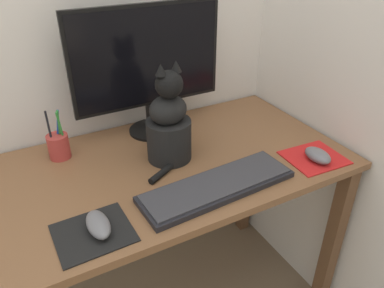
{
  "coord_description": "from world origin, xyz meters",
  "views": [
    {
      "loc": [
        -0.41,
        -0.95,
        1.43
      ],
      "look_at": [
        0.06,
        -0.09,
        0.86
      ],
      "focal_mm": 35.0,
      "sensor_mm": 36.0,
      "label": 1
    }
  ],
  "objects_px": {
    "keyboard": "(217,186)",
    "computer_mouse_left": "(98,224)",
    "cat": "(169,125)",
    "pen_cup": "(59,145)",
    "computer_mouse_right": "(318,155)",
    "monitor": "(148,64)"
  },
  "relations": [
    {
      "from": "monitor",
      "to": "computer_mouse_right",
      "type": "bearing_deg",
      "value": -48.68
    },
    {
      "from": "computer_mouse_right",
      "to": "pen_cup",
      "type": "distance_m",
      "value": 0.86
    },
    {
      "from": "computer_mouse_left",
      "to": "pen_cup",
      "type": "xyz_separation_m",
      "value": [
        -0.01,
        0.41,
        0.02
      ]
    },
    {
      "from": "computer_mouse_right",
      "to": "cat",
      "type": "bearing_deg",
      "value": 149.1
    },
    {
      "from": "keyboard",
      "to": "cat",
      "type": "bearing_deg",
      "value": 99.74
    },
    {
      "from": "keyboard",
      "to": "computer_mouse_left",
      "type": "relative_size",
      "value": 4.3
    },
    {
      "from": "cat",
      "to": "pen_cup",
      "type": "height_order",
      "value": "cat"
    },
    {
      "from": "computer_mouse_left",
      "to": "pen_cup",
      "type": "relative_size",
      "value": 0.65
    },
    {
      "from": "monitor",
      "to": "pen_cup",
      "type": "height_order",
      "value": "monitor"
    },
    {
      "from": "computer_mouse_left",
      "to": "cat",
      "type": "distance_m",
      "value": 0.4
    },
    {
      "from": "computer_mouse_left",
      "to": "computer_mouse_right",
      "type": "distance_m",
      "value": 0.73
    },
    {
      "from": "monitor",
      "to": "computer_mouse_left",
      "type": "distance_m",
      "value": 0.6
    },
    {
      "from": "computer_mouse_right",
      "to": "pen_cup",
      "type": "bearing_deg",
      "value": 149.87
    },
    {
      "from": "keyboard",
      "to": "computer_mouse_left",
      "type": "height_order",
      "value": "computer_mouse_left"
    },
    {
      "from": "monitor",
      "to": "computer_mouse_right",
      "type": "relative_size",
      "value": 5.46
    },
    {
      "from": "monitor",
      "to": "keyboard",
      "type": "distance_m",
      "value": 0.49
    },
    {
      "from": "computer_mouse_left",
      "to": "cat",
      "type": "relative_size",
      "value": 0.34
    },
    {
      "from": "keyboard",
      "to": "pen_cup",
      "type": "bearing_deg",
      "value": 129.84
    },
    {
      "from": "keyboard",
      "to": "computer_mouse_right",
      "type": "relative_size",
      "value": 4.87
    },
    {
      "from": "pen_cup",
      "to": "computer_mouse_right",
      "type": "bearing_deg",
      "value": -30.13
    },
    {
      "from": "cat",
      "to": "computer_mouse_left",
      "type": "bearing_deg",
      "value": -151.42
    },
    {
      "from": "computer_mouse_left",
      "to": "computer_mouse_right",
      "type": "bearing_deg",
      "value": -1.68
    }
  ]
}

